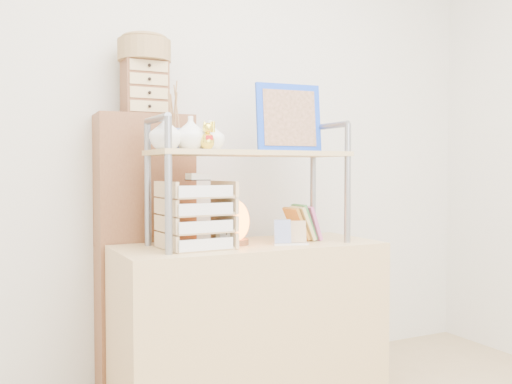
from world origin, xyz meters
TOP-DOWN VIEW (x-y plane):
  - desk at (0.00, 1.20)m, footprint 1.20×0.50m
  - cabinet at (-0.39, 1.57)m, footprint 0.46×0.26m
  - hutch at (-0.07, 1.21)m, footprint 0.92×0.34m
  - letter_tray at (-0.27, 1.16)m, footprint 0.28×0.27m
  - salt_lamp at (-0.07, 1.21)m, footprint 0.13×0.12m
  - desk_clock at (-0.16, 1.13)m, footprint 0.09×0.05m
  - postcard_stand at (0.15, 1.10)m, footprint 0.17×0.09m
  - drawer_chest at (-0.39, 1.55)m, footprint 0.20×0.16m
  - woven_basket at (-0.39, 1.55)m, footprint 0.25×0.25m

SIDE VIEW (x-z plane):
  - desk at x=0.00m, z-range 0.00..0.75m
  - cabinet at x=-0.39m, z-range 0.00..1.35m
  - postcard_stand at x=0.15m, z-range 0.73..0.84m
  - desk_clock at x=-0.16m, z-range 0.75..0.87m
  - salt_lamp at x=-0.07m, z-range 0.75..0.95m
  - letter_tray at x=-0.27m, z-range 0.72..1.04m
  - hutch at x=-0.07m, z-range 0.80..1.56m
  - drawer_chest at x=-0.39m, z-range 1.35..1.60m
  - woven_basket at x=-0.39m, z-range 1.60..1.70m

